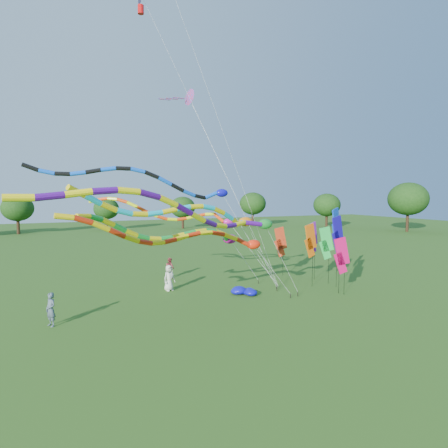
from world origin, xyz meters
name	(u,v)px	position (x,y,z in m)	size (l,w,h in m)	color
ground	(279,312)	(0.00, 0.00, 0.00)	(160.00, 160.00, 0.00)	#245115
tree_ring	(308,217)	(0.50, -1.88, 5.52)	(121.44, 118.71, 9.52)	#382314
tube_kite_red	(194,238)	(-4.81, 0.84, 4.39)	(13.48, 3.20, 6.46)	black
tube_kite_orange	(179,214)	(-3.58, 7.38, 5.30)	(11.99, 4.78, 7.03)	black
tube_kite_purple	(200,215)	(-5.11, -0.98, 5.72)	(15.61, 6.02, 7.61)	black
tube_kite_blue	(156,183)	(-6.00, 3.91, 7.34)	(15.09, 1.30, 8.85)	black
tube_kite_cyan	(199,215)	(-4.30, 1.41, 5.59)	(13.43, 5.49, 7.55)	black
tube_kite_green	(187,234)	(-4.11, 4.03, 4.25)	(12.64, 4.90, 6.31)	black
delta_kite_high_c	(188,97)	(-2.39, 8.57, 13.72)	(7.15, 5.32, 15.01)	black
banner_pole_green	(326,243)	(6.89, 4.39, 3.06)	(1.12, 0.46, 4.32)	black
banner_pole_blue_b	(336,225)	(6.72, 3.14, 4.49)	(1.10, 0.52, 5.76)	black
banner_pole_blue_a	(338,234)	(5.64, 1.72, 4.03)	(1.16, 0.29, 5.30)	black
banner_pole_violet	(313,238)	(6.76, 5.73, 3.32)	(1.11, 0.49, 4.59)	black
banner_pole_orange	(310,241)	(5.24, 4.09, 3.36)	(1.16, 0.22, 4.63)	black
banner_pole_red	(280,242)	(5.24, 8.03, 2.81)	(1.16, 0.21, 4.07)	black
banner_pole_magenta_a	(341,256)	(5.76, 1.44, 2.64)	(1.14, 0.38, 3.90)	black
blue_nylon_heap	(241,292)	(-0.39, 4.04, 0.24)	(1.26, 1.66, 0.56)	#0D0EB5
person_a	(169,278)	(-4.38, 7.19, 0.89)	(0.87, 0.57, 1.79)	silver
person_b	(51,310)	(-11.80, 2.78, 0.86)	(0.63, 0.41, 1.73)	#475563
person_c	(170,268)	(-3.22, 11.04, 0.82)	(0.79, 0.62, 1.64)	#96363A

